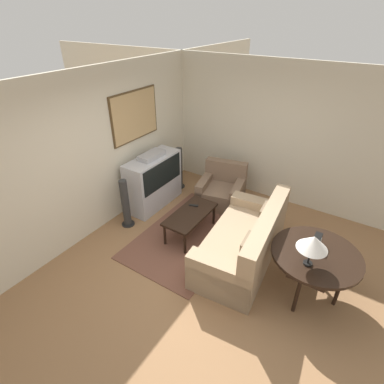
% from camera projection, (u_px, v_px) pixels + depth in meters
% --- Properties ---
extents(ground_plane, '(12.00, 12.00, 0.00)m').
position_uv_depth(ground_plane, '(201.00, 270.00, 4.55)').
color(ground_plane, '#8E6642').
extents(wall_back, '(12.00, 0.10, 2.70)m').
position_uv_depth(wall_back, '(92.00, 156.00, 4.85)').
color(wall_back, beige).
rests_on(wall_back, ground_plane).
extents(wall_right, '(0.06, 12.00, 2.70)m').
position_uv_depth(wall_right, '(274.00, 134.00, 5.73)').
color(wall_right, beige).
rests_on(wall_right, ground_plane).
extents(area_rug, '(2.35, 1.48, 0.01)m').
position_uv_depth(area_rug, '(191.00, 235.00, 5.26)').
color(area_rug, brown).
rests_on(area_rug, ground_plane).
extents(tv, '(1.21, 0.49, 1.11)m').
position_uv_depth(tv, '(154.00, 181.00, 5.86)').
color(tv, '#B7B7BC').
rests_on(tv, ground_plane).
extents(couch, '(1.98, 1.10, 0.96)m').
position_uv_depth(couch, '(245.00, 243.00, 4.58)').
color(couch, '#9E8466').
rests_on(couch, ground_plane).
extents(armchair, '(0.97, 0.99, 0.81)m').
position_uv_depth(armchair, '(222.00, 191.00, 6.02)').
color(armchair, brown).
rests_on(armchair, ground_plane).
extents(coffee_table, '(1.03, 0.50, 0.44)m').
position_uv_depth(coffee_table, '(190.00, 216.00, 5.09)').
color(coffee_table, black).
rests_on(coffee_table, ground_plane).
extents(console_table, '(1.14, 1.14, 0.72)m').
position_uv_depth(console_table, '(316.00, 257.00, 3.86)').
color(console_table, black).
rests_on(console_table, ground_plane).
extents(table_lamp, '(0.37, 0.37, 0.43)m').
position_uv_depth(table_lamp, '(313.00, 243.00, 3.49)').
color(table_lamp, black).
rests_on(table_lamp, console_table).
extents(mantel_clock, '(0.18, 0.10, 0.16)m').
position_uv_depth(mantel_clock, '(317.00, 241.00, 3.91)').
color(mantel_clock, black).
rests_on(mantel_clock, console_table).
extents(remote, '(0.10, 0.17, 0.02)m').
position_uv_depth(remote, '(194.00, 205.00, 5.25)').
color(remote, black).
rests_on(remote, coffee_table).
extents(speaker_tower_left, '(0.23, 0.23, 0.92)m').
position_uv_depth(speaker_tower_left, '(126.00, 205.00, 5.30)').
color(speaker_tower_left, black).
rests_on(speaker_tower_left, ground_plane).
extents(speaker_tower_right, '(0.23, 0.23, 0.92)m').
position_uv_depth(speaker_tower_right, '(179.00, 169.00, 6.48)').
color(speaker_tower_right, black).
rests_on(speaker_tower_right, ground_plane).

